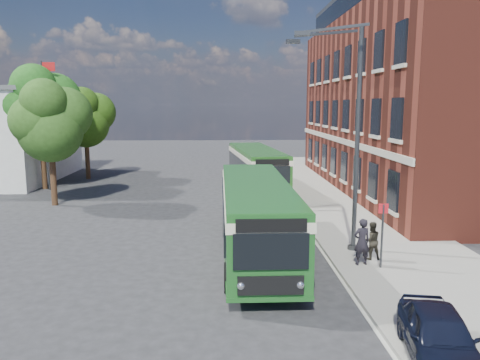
{
  "coord_description": "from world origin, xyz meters",
  "views": [
    {
      "loc": [
        -0.17,
        -20.34,
        6.03
      ],
      "look_at": [
        0.75,
        3.34,
        2.2
      ],
      "focal_mm": 35.0,
      "sensor_mm": 36.0,
      "label": 1
    }
  ],
  "objects_px": {
    "bus_rear": "(256,166)",
    "parked_car": "(439,336)",
    "street_lamp": "(348,136)",
    "bus_front": "(256,211)"
  },
  "relations": [
    {
      "from": "bus_rear",
      "to": "parked_car",
      "type": "xyz_separation_m",
      "value": [
        2.59,
        -22.38,
        -1.06
      ]
    },
    {
      "from": "bus_rear",
      "to": "parked_car",
      "type": "height_order",
      "value": "bus_rear"
    },
    {
      "from": "bus_front",
      "to": "bus_rear",
      "type": "relative_size",
      "value": 1.03
    },
    {
      "from": "bus_front",
      "to": "parked_car",
      "type": "relative_size",
      "value": 3.08
    },
    {
      "from": "bus_front",
      "to": "bus_rear",
      "type": "distance_m",
      "value": 14.18
    },
    {
      "from": "street_lamp",
      "to": "bus_front",
      "type": "relative_size",
      "value": 0.8
    },
    {
      "from": "street_lamp",
      "to": "bus_front",
      "type": "height_order",
      "value": "street_lamp"
    },
    {
      "from": "bus_rear",
      "to": "parked_car",
      "type": "distance_m",
      "value": 22.56
    },
    {
      "from": "street_lamp",
      "to": "parked_car",
      "type": "bearing_deg",
      "value": -90.25
    },
    {
      "from": "bus_front",
      "to": "parked_car",
      "type": "xyz_separation_m",
      "value": [
        3.63,
        -8.25,
        -1.06
      ]
    }
  ]
}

